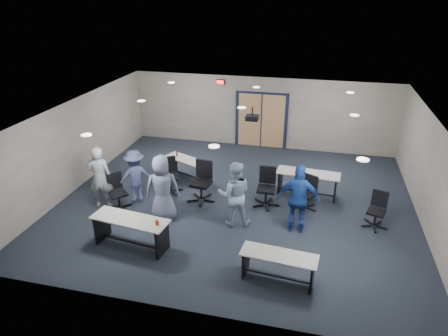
% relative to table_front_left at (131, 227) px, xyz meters
% --- Properties ---
extents(floor, '(10.00, 10.00, 0.00)m').
position_rel_table_front_left_xyz_m(floor, '(1.99, 2.78, -0.53)').
color(floor, black).
rests_on(floor, ground).
extents(back_wall, '(10.00, 0.04, 2.70)m').
position_rel_table_front_left_xyz_m(back_wall, '(1.99, 7.28, 0.82)').
color(back_wall, slate).
rests_on(back_wall, floor).
extents(front_wall, '(10.00, 0.04, 2.70)m').
position_rel_table_front_left_xyz_m(front_wall, '(1.99, -1.72, 0.82)').
color(front_wall, slate).
rests_on(front_wall, floor).
extents(left_wall, '(0.04, 9.00, 2.70)m').
position_rel_table_front_left_xyz_m(left_wall, '(-3.01, 2.78, 0.82)').
color(left_wall, slate).
rests_on(left_wall, floor).
extents(right_wall, '(0.04, 9.00, 2.70)m').
position_rel_table_front_left_xyz_m(right_wall, '(6.99, 2.78, 0.82)').
color(right_wall, slate).
rests_on(right_wall, floor).
extents(ceiling, '(10.00, 9.00, 0.04)m').
position_rel_table_front_left_xyz_m(ceiling, '(1.99, 2.78, 2.17)').
color(ceiling, white).
rests_on(ceiling, back_wall).
extents(double_door, '(2.00, 0.07, 2.20)m').
position_rel_table_front_left_xyz_m(double_door, '(1.99, 7.24, 0.52)').
color(double_door, '#111933').
rests_on(double_door, back_wall).
extents(exit_sign, '(0.32, 0.07, 0.18)m').
position_rel_table_front_left_xyz_m(exit_sign, '(0.39, 7.22, 1.92)').
color(exit_sign, black).
rests_on(exit_sign, back_wall).
extents(ceiling_projector, '(0.35, 0.32, 0.37)m').
position_rel_table_front_left_xyz_m(ceiling_projector, '(2.29, 3.28, 1.88)').
color(ceiling_projector, black).
rests_on(ceiling_projector, ceiling).
extents(ceiling_can_lights, '(6.24, 5.74, 0.02)m').
position_rel_table_front_left_xyz_m(ceiling_can_lights, '(1.99, 3.03, 2.14)').
color(ceiling_can_lights, white).
rests_on(ceiling_can_lights, ceiling).
extents(table_front_left, '(1.95, 0.87, 0.89)m').
position_rel_table_front_left_xyz_m(table_front_left, '(0.00, 0.00, 0.00)').
color(table_front_left, '#ADACA4').
rests_on(table_front_left, floor).
extents(table_front_right, '(1.65, 0.68, 0.65)m').
position_rel_table_front_left_xyz_m(table_front_right, '(3.55, -0.40, -0.08)').
color(table_front_right, '#ADACA4').
rests_on(table_front_right, floor).
extents(table_back_left, '(1.66, 1.12, 0.88)m').
position_rel_table_front_left_xyz_m(table_back_left, '(0.08, 3.94, -0.08)').
color(table_back_left, '#ADACA4').
rests_on(table_back_left, floor).
extents(table_back_right, '(1.87, 0.75, 0.74)m').
position_rel_table_front_left_xyz_m(table_back_right, '(3.96, 3.60, -0.02)').
color(table_back_right, '#ADACA4').
rests_on(table_back_right, floor).
extents(chair_back_a, '(0.91, 0.91, 1.08)m').
position_rel_table_front_left_xyz_m(chair_back_a, '(-0.10, 2.84, 0.01)').
color(chair_back_a, black).
rests_on(chair_back_a, floor).
extents(chair_back_b, '(0.84, 0.84, 1.20)m').
position_rel_table_front_left_xyz_m(chair_back_b, '(0.98, 2.54, 0.07)').
color(chair_back_b, black).
rests_on(chair_back_b, floor).
extents(chair_back_c, '(0.73, 0.73, 1.13)m').
position_rel_table_front_left_xyz_m(chair_back_c, '(2.84, 2.71, 0.04)').
color(chair_back_c, black).
rests_on(chair_back_c, floor).
extents(chair_back_d, '(0.83, 0.83, 0.97)m').
position_rel_table_front_left_xyz_m(chair_back_d, '(3.97, 2.80, -0.04)').
color(chair_back_d, black).
rests_on(chair_back_d, floor).
extents(chair_loose_left, '(0.91, 0.91, 1.02)m').
position_rel_table_front_left_xyz_m(chair_loose_left, '(-1.14, 1.56, -0.01)').
color(chair_loose_left, black).
rests_on(chair_loose_left, floor).
extents(chair_loose_right, '(0.77, 0.77, 0.97)m').
position_rel_table_front_left_xyz_m(chair_loose_right, '(5.77, 2.26, -0.04)').
color(chair_loose_right, black).
rests_on(chair_loose_right, floor).
extents(person_gray, '(0.74, 0.57, 1.83)m').
position_rel_table_front_left_xyz_m(person_gray, '(-1.63, 1.55, 0.39)').
color(person_gray, '#9AA0A8').
rests_on(person_gray, floor).
extents(person_plaid, '(1.04, 0.86, 1.83)m').
position_rel_table_front_left_xyz_m(person_plaid, '(0.28, 1.36, 0.39)').
color(person_plaid, slate).
rests_on(person_plaid, floor).
extents(person_lightblue, '(0.99, 0.84, 1.77)m').
position_rel_table_front_left_xyz_m(person_lightblue, '(2.18, 1.54, 0.36)').
color(person_lightblue, '#97B1C8').
rests_on(person_lightblue, floor).
extents(person_navy, '(1.09, 0.49, 1.83)m').
position_rel_table_front_left_xyz_m(person_navy, '(3.80, 1.61, 0.39)').
color(person_navy, navy).
rests_on(person_navy, floor).
extents(person_back, '(1.18, 1.07, 1.59)m').
position_rel_table_front_left_xyz_m(person_back, '(-0.84, 2.09, 0.27)').
color(person_back, '#3B416B').
rests_on(person_back, floor).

